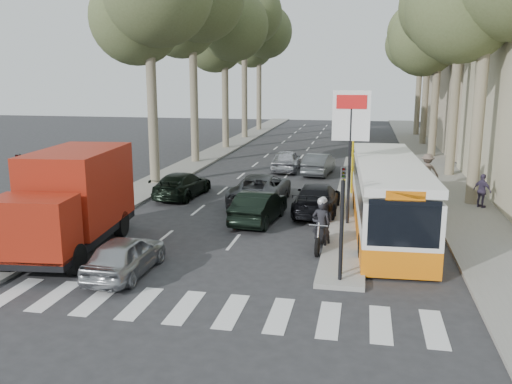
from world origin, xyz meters
TOP-DOWN VIEW (x-y plane):
  - ground at (0.00, 0.00)m, footprint 120.00×120.00m
  - sidewalk_right at (8.60, 25.00)m, footprint 3.20×70.00m
  - median_left at (-8.00, 28.00)m, footprint 2.40×64.00m
  - traffic_island at (3.25, 11.00)m, footprint 1.50×26.00m
  - building_far at (15.50, 34.00)m, footprint 11.00×20.00m
  - billboard at (3.25, 5.00)m, footprint 1.50×12.10m
  - traffic_light_island at (3.25, -1.50)m, footprint 0.16×0.41m
  - traffic_light_left at (-7.60, -1.00)m, footprint 0.16×0.41m
  - tree_l_b at (-7.97, 20.11)m, footprint 7.40×7.20m
  - tree_l_c at (-7.77, 28.11)m, footprint 7.40×7.20m
  - tree_l_d at (-7.87, 36.11)m, footprint 7.40×7.20m
  - tree_l_e at (-7.97, 44.11)m, footprint 7.40×7.20m
  - tree_r_c at (9.03, 26.11)m, footprint 7.40×7.20m
  - tree_r_d at (9.13, 34.11)m, footprint 7.40×7.20m
  - tree_r_e at (9.23, 42.11)m, footprint 7.40×7.20m
  - silver_hatchback at (-3.43, -2.00)m, footprint 1.55×3.78m
  - dark_hatchback at (-0.50, 5.00)m, footprint 1.89×4.29m
  - queue_car_a at (-1.10, 8.55)m, footprint 2.49×5.31m
  - queue_car_b at (1.80, 7.00)m, footprint 2.01×4.78m
  - queue_car_c at (-1.16, 17.76)m, footprint 1.77×4.24m
  - queue_car_d at (1.05, 16.93)m, footprint 1.91×4.26m
  - queue_car_e at (-5.32, 9.00)m, footprint 2.18×4.63m
  - red_truck at (-6.32, 0.02)m, footprint 3.16×6.88m
  - city_bus at (4.80, 4.59)m, footprint 2.95×11.23m
  - motorcycle at (2.41, 1.98)m, footprint 0.84×2.27m
  - pedestrian_near at (9.30, 9.16)m, footprint 0.97×0.99m
  - pedestrian_far at (7.24, 13.26)m, footprint 1.25×0.58m

SIDE VIEW (x-z plane):
  - ground at x=0.00m, z-range 0.00..0.00m
  - sidewalk_right at x=8.60m, z-range 0.00..0.12m
  - median_left at x=-8.00m, z-range 0.00..0.12m
  - traffic_island at x=3.25m, z-range 0.00..0.16m
  - silver_hatchback at x=-3.43m, z-range 0.00..1.28m
  - queue_car_e at x=-5.32m, z-range 0.00..1.30m
  - queue_car_d at x=1.05m, z-range 0.00..1.36m
  - dark_hatchback at x=-0.50m, z-range 0.00..1.37m
  - queue_car_b at x=1.80m, z-range 0.00..1.38m
  - queue_car_c at x=-1.16m, z-range 0.00..1.43m
  - queue_car_a at x=-1.10m, z-range 0.00..1.47m
  - motorcycle at x=2.41m, z-range -0.09..1.84m
  - pedestrian_near at x=9.30m, z-range 0.12..1.71m
  - pedestrian_far at x=7.24m, z-range 0.12..2.03m
  - city_bus at x=4.80m, z-range 0.08..3.01m
  - red_truck at x=-6.32m, z-range 0.10..3.66m
  - traffic_light_island at x=3.25m, z-range 0.69..4.29m
  - traffic_light_left at x=-7.60m, z-range 0.69..4.29m
  - billboard at x=3.25m, z-range 0.90..6.50m
  - building_far at x=15.50m, z-range 0.00..16.00m
  - tree_r_c at x=9.03m, z-range 3.03..16.35m
  - tree_l_c at x=-7.77m, z-range 3.18..16.89m
  - tree_r_e at x=9.23m, z-range 3.33..17.43m
  - tree_l_e at x=-7.97m, z-range 3.48..17.97m
  - tree_l_b at x=-7.97m, z-range 3.63..18.51m
  - tree_r_d at x=9.13m, z-range 3.63..18.51m
  - tree_l_d at x=-7.87m, z-range 3.93..19.59m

